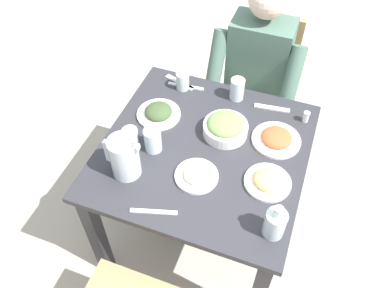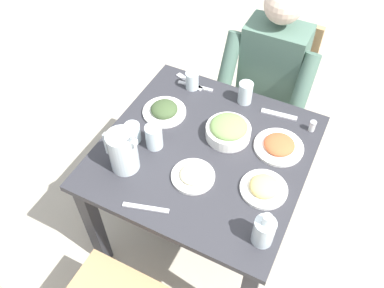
# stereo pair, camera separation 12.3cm
# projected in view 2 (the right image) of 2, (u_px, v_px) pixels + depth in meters

# --- Properties ---
(ground_plane) EXTENTS (8.00, 8.00, 0.00)m
(ground_plane) POSITION_uv_depth(u_px,v_px,m) (202.00, 229.00, 2.30)
(ground_plane) COLOR #B7AD99
(dining_table) EXTENTS (0.89, 0.89, 0.70)m
(dining_table) POSITION_uv_depth(u_px,v_px,m) (204.00, 166.00, 1.86)
(dining_table) COLOR #2D2D33
(dining_table) RESTS_ON ground_plane
(chair_near) EXTENTS (0.40, 0.40, 0.86)m
(chair_near) POSITION_uv_depth(u_px,v_px,m) (273.00, 84.00, 2.38)
(chair_near) COLOR tan
(chair_near) RESTS_ON ground_plane
(diner_near) EXTENTS (0.48, 0.53, 1.16)m
(diner_near) POSITION_uv_depth(u_px,v_px,m) (265.00, 86.00, 2.15)
(diner_near) COLOR #4C6B5B
(diner_near) RESTS_ON ground_plane
(water_pitcher) EXTENTS (0.16, 0.12, 0.19)m
(water_pitcher) POSITION_uv_depth(u_px,v_px,m) (123.00, 151.00, 1.64)
(water_pitcher) COLOR silver
(water_pitcher) RESTS_ON dining_table
(salad_bowl) EXTENTS (0.20, 0.20, 0.09)m
(salad_bowl) POSITION_uv_depth(u_px,v_px,m) (228.00, 130.00, 1.79)
(salad_bowl) COLOR white
(salad_bowl) RESTS_ON dining_table
(plate_beans) EXTENTS (0.18, 0.18, 0.04)m
(plate_beans) POSITION_uv_depth(u_px,v_px,m) (193.00, 175.00, 1.66)
(plate_beans) COLOR white
(plate_beans) RESTS_ON dining_table
(plate_dolmas) EXTENTS (0.21, 0.21, 0.06)m
(plate_dolmas) POSITION_uv_depth(u_px,v_px,m) (164.00, 110.00, 1.90)
(plate_dolmas) COLOR white
(plate_dolmas) RESTS_ON dining_table
(plate_rice_curry) EXTENTS (0.22, 0.22, 0.05)m
(plate_rice_curry) POSITION_uv_depth(u_px,v_px,m) (279.00, 146.00, 1.76)
(plate_rice_curry) COLOR white
(plate_rice_curry) RESTS_ON dining_table
(plate_fries) EXTENTS (0.19, 0.19, 0.05)m
(plate_fries) POSITION_uv_depth(u_px,v_px,m) (264.00, 187.00, 1.62)
(plate_fries) COLOR white
(plate_fries) RESTS_ON dining_table
(water_glass_far_left) EXTENTS (0.07, 0.07, 0.09)m
(water_glass_far_left) POSITION_uv_depth(u_px,v_px,m) (192.00, 80.00, 2.00)
(water_glass_far_left) COLOR silver
(water_glass_far_left) RESTS_ON dining_table
(water_glass_near_left) EXTENTS (0.07, 0.07, 0.11)m
(water_glass_near_left) POSITION_uv_depth(u_px,v_px,m) (245.00, 93.00, 1.93)
(water_glass_near_left) COLOR silver
(water_glass_near_left) RESTS_ON dining_table
(water_glass_by_pitcher) EXTENTS (0.07, 0.07, 0.09)m
(water_glass_by_pitcher) POSITION_uv_depth(u_px,v_px,m) (133.00, 133.00, 1.77)
(water_glass_by_pitcher) COLOR silver
(water_glass_by_pitcher) RESTS_ON dining_table
(water_glass_near_right) EXTENTS (0.08, 0.08, 0.11)m
(water_glass_near_right) POSITION_uv_depth(u_px,v_px,m) (154.00, 137.00, 1.74)
(water_glass_near_right) COLOR silver
(water_glass_near_right) RESTS_ON dining_table
(oil_carafe) EXTENTS (0.08, 0.08, 0.16)m
(oil_carafe) POSITION_uv_depth(u_px,v_px,m) (264.00, 232.00, 1.44)
(oil_carafe) COLOR silver
(oil_carafe) RESTS_ON dining_table
(salt_shaker) EXTENTS (0.03, 0.03, 0.05)m
(salt_shaker) POSITION_uv_depth(u_px,v_px,m) (312.00, 126.00, 1.82)
(salt_shaker) COLOR white
(salt_shaker) RESTS_ON dining_table
(fork_near) EXTENTS (0.17, 0.05, 0.01)m
(fork_near) POSITION_uv_depth(u_px,v_px,m) (279.00, 115.00, 1.90)
(fork_near) COLOR silver
(fork_near) RESTS_ON dining_table
(knife_near) EXTENTS (0.18, 0.07, 0.01)m
(knife_near) POSITION_uv_depth(u_px,v_px,m) (146.00, 208.00, 1.57)
(knife_near) COLOR silver
(knife_near) RESTS_ON dining_table
(fork_far) EXTENTS (0.17, 0.08, 0.01)m
(fork_far) POSITION_uv_depth(u_px,v_px,m) (190.00, 82.00, 2.06)
(fork_far) COLOR silver
(fork_far) RESTS_ON dining_table
(knife_far) EXTENTS (0.19, 0.03, 0.01)m
(knife_far) POSITION_uv_depth(u_px,v_px,m) (195.00, 86.00, 2.04)
(knife_far) COLOR silver
(knife_far) RESTS_ON dining_table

